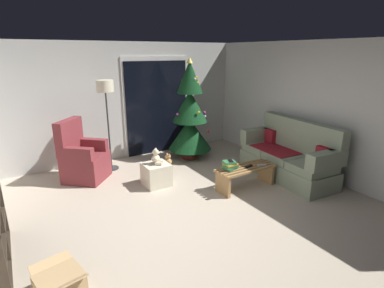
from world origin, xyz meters
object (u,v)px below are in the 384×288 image
at_px(christmas_tree, 190,116).
at_px(cardboard_box_open_near_shelf, 60,288).
at_px(teddy_bear_honey_by_tree, 168,161).
at_px(armchair, 83,159).
at_px(teddy_bear_cream, 156,158).
at_px(couch, 289,156).
at_px(coffee_table, 246,174).
at_px(remote_black, 249,166).
at_px(floor_lamp, 106,95).
at_px(book_stack, 230,165).
at_px(cell_phone, 231,161).
at_px(ottoman, 156,174).
at_px(remote_silver, 262,165).

relative_size(christmas_tree, cardboard_box_open_near_shelf, 3.86).
bearing_deg(cardboard_box_open_near_shelf, teddy_bear_honey_by_tree, 46.80).
distance_m(armchair, teddy_bear_cream, 1.42).
relative_size(couch, teddy_bear_honey_by_tree, 6.99).
relative_size(christmas_tree, teddy_bear_honey_by_tree, 7.66).
bearing_deg(coffee_table, teddy_bear_cream, 144.09).
height_order(remote_black, floor_lamp, floor_lamp).
xyz_separation_m(book_stack, cardboard_box_open_near_shelf, (-2.88, -1.09, -0.31)).
relative_size(remote_black, cell_phone, 1.08).
bearing_deg(teddy_bear_honey_by_tree, remote_black, -66.15).
distance_m(armchair, ottoman, 1.42).
height_order(cell_phone, cardboard_box_open_near_shelf, cell_phone).
xyz_separation_m(floor_lamp, cardboard_box_open_near_shelf, (-1.45, -3.13, -1.35)).
xyz_separation_m(remote_silver, book_stack, (-0.58, 0.16, 0.06)).
relative_size(remote_silver, christmas_tree, 0.07).
bearing_deg(armchair, cardboard_box_open_near_shelf, -106.61).
xyz_separation_m(teddy_bear_cream, cardboard_box_open_near_shelf, (-1.91, -1.94, -0.36)).
distance_m(armchair, teddy_bear_honey_by_tree, 1.67).
xyz_separation_m(cell_phone, cardboard_box_open_near_shelf, (-2.88, -1.09, -0.38)).
xyz_separation_m(remote_black, armchair, (-2.36, 1.89, -0.00)).
bearing_deg(remote_black, couch, 76.81).
bearing_deg(christmas_tree, teddy_bear_honey_by_tree, -161.94).
height_order(book_stack, christmas_tree, christmas_tree).
xyz_separation_m(armchair, teddy_bear_cream, (1.05, -0.95, 0.12)).
height_order(book_stack, teddy_bear_honey_by_tree, book_stack).
bearing_deg(teddy_bear_honey_by_tree, cell_phone, -75.93).
bearing_deg(remote_silver, book_stack, 92.87).
height_order(floor_lamp, ottoman, floor_lamp).
height_order(couch, book_stack, couch).
xyz_separation_m(armchair, ottoman, (1.04, -0.94, -0.20)).
bearing_deg(coffee_table, teddy_bear_honey_by_tree, 112.80).
height_order(couch, floor_lamp, floor_lamp).
relative_size(coffee_table, floor_lamp, 0.62).
relative_size(floor_lamp, ottoman, 4.05).
bearing_deg(teddy_bear_cream, book_stack, -41.52).
bearing_deg(cardboard_box_open_near_shelf, christmas_tree, 42.26).
bearing_deg(remote_black, teddy_bear_cream, -138.60).
bearing_deg(couch, ottoman, 157.76).
bearing_deg(cell_phone, teddy_bear_cream, 162.16).
distance_m(book_stack, teddy_bear_honey_by_tree, 1.65).
relative_size(remote_black, remote_silver, 1.00).
bearing_deg(teddy_bear_cream, remote_silver, -33.26).
bearing_deg(couch, teddy_bear_honey_by_tree, 136.28).
height_order(ottoman, teddy_bear_cream, teddy_bear_cream).
bearing_deg(couch, cell_phone, 176.14).
bearing_deg(floor_lamp, remote_black, -50.34).
relative_size(couch, coffee_table, 1.81).
distance_m(remote_silver, floor_lamp, 3.18).
distance_m(cell_phone, armchair, 2.71).
xyz_separation_m(teddy_bear_honey_by_tree, cardboard_box_open_near_shelf, (-2.49, -2.65, 0.04)).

